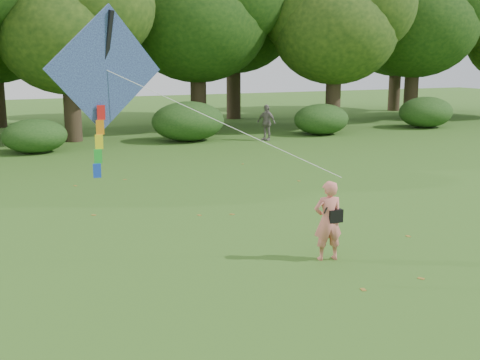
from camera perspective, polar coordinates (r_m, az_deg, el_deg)
name	(u,v)px	position (r m, az deg, el deg)	size (l,w,h in m)	color
ground	(345,272)	(11.66, 9.97, -8.56)	(100.00, 100.00, 0.00)	#265114
man_kite_flyer	(328,221)	(12.03, 8.34, -3.83)	(0.59, 0.39, 1.61)	#E1766A
bystander_right	(266,122)	(28.81, 2.51, 5.47)	(1.00, 0.42, 1.71)	slate
crossbody_bag	(334,215)	(12.04, 8.90, -3.31)	(0.43, 0.20, 0.68)	black
flying_kite	(106,73)	(10.92, -12.63, 9.91)	(5.41, 1.30, 3.21)	#234697
tree_line	(132,24)	(32.91, -10.24, 14.37)	(54.70, 15.30, 9.48)	#3A2D1E
shrub_band	(111,127)	(27.38, -12.14, 4.89)	(39.15, 3.22, 1.88)	#264919
fallen_leaves	(230,207)	(16.19, -0.94, -2.57)	(7.01, 12.24, 0.01)	olive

